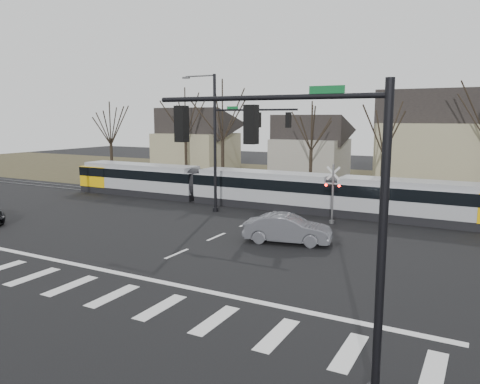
% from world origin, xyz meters
% --- Properties ---
extents(ground, '(140.00, 140.00, 0.00)m').
position_xyz_m(ground, '(0.00, 0.00, 0.00)').
color(ground, black).
extents(grass_verge, '(140.00, 28.00, 0.01)m').
position_xyz_m(grass_verge, '(0.00, 32.00, 0.01)').
color(grass_verge, '#38331E').
rests_on(grass_verge, ground).
extents(crosswalk, '(27.00, 2.60, 0.01)m').
position_xyz_m(crosswalk, '(0.00, -4.00, 0.01)').
color(crosswalk, silver).
rests_on(crosswalk, ground).
extents(stop_line, '(28.00, 0.35, 0.01)m').
position_xyz_m(stop_line, '(0.00, -1.80, 0.01)').
color(stop_line, silver).
rests_on(stop_line, ground).
extents(lane_dashes, '(0.18, 30.00, 0.01)m').
position_xyz_m(lane_dashes, '(0.00, 16.00, 0.01)').
color(lane_dashes, silver).
rests_on(lane_dashes, ground).
extents(rail_pair, '(90.00, 1.52, 0.06)m').
position_xyz_m(rail_pair, '(0.00, 15.80, 0.03)').
color(rail_pair, '#59595E').
rests_on(rail_pair, ground).
extents(tram, '(37.32, 2.77, 2.83)m').
position_xyz_m(tram, '(-1.80, 16.00, 1.54)').
color(tram, gray).
rests_on(tram, ground).
extents(sedan, '(3.75, 5.65, 1.63)m').
position_xyz_m(sedan, '(4.26, 6.81, 0.81)').
color(sedan, '#515258').
rests_on(sedan, ground).
extents(signal_pole_near_right, '(6.72, 0.44, 8.00)m').
position_xyz_m(signal_pole_near_right, '(10.11, -6.00, 5.17)').
color(signal_pole_near_right, black).
rests_on(signal_pole_near_right, ground).
extents(signal_pole_far, '(9.28, 0.44, 10.20)m').
position_xyz_m(signal_pole_far, '(-2.41, 12.50, 5.70)').
color(signal_pole_far, black).
rests_on(signal_pole_far, ground).
extents(rail_crossing_signal, '(1.08, 0.36, 4.00)m').
position_xyz_m(rail_crossing_signal, '(5.00, 12.79, 1.89)').
color(rail_crossing_signal, '#59595B').
rests_on(rail_crossing_signal, ground).
extents(tree_row, '(59.20, 7.20, 10.00)m').
position_xyz_m(tree_row, '(2.00, 26.00, 5.00)').
color(tree_row, black).
rests_on(tree_row, ground).
extents(house_a, '(9.72, 8.64, 8.60)m').
position_xyz_m(house_a, '(-20.00, 34.00, 4.46)').
color(house_a, gray).
rests_on(house_a, ground).
extents(house_b, '(8.64, 7.56, 7.65)m').
position_xyz_m(house_b, '(-5.00, 36.00, 3.97)').
color(house_b, gray).
rests_on(house_b, ground).
extents(house_c, '(10.80, 8.64, 10.10)m').
position_xyz_m(house_c, '(9.00, 33.00, 5.23)').
color(house_c, gray).
rests_on(house_c, ground).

